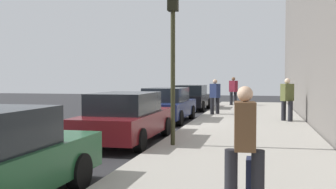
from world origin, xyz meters
TOP-DOWN VIEW (x-y plane):
  - ground_plane at (0.00, 0.00)m, footprint 56.00×56.00m
  - sidewalk at (0.00, -3.30)m, footprint 28.00×4.60m
  - lane_stripe_centre at (0.00, 3.20)m, footprint 28.00×0.14m
  - parked_car_maroon at (-4.52, 0.13)m, footprint 4.74×1.92m
  - parked_car_navy at (1.21, 0.23)m, footprint 4.53×1.92m
  - parked_car_black at (7.72, 0.25)m, footprint 4.16×1.93m
  - pedestrian_burgundy_coat at (10.68, -2.06)m, footprint 0.55×0.59m
  - pedestrian_navy_coat at (3.82, -1.59)m, footprint 0.52×0.55m
  - pedestrian_brown_coat at (-10.09, -3.54)m, footprint 0.48×0.56m
  - pedestrian_olive_coat at (1.36, -4.87)m, footprint 0.54×0.56m
  - traffic_light_pole at (-5.41, -1.48)m, footprint 0.35×0.26m
  - rolling_suitcase at (-9.73, -3.66)m, footprint 0.34×0.22m

SIDE VIEW (x-z plane):
  - ground_plane at x=0.00m, z-range 0.00..0.00m
  - lane_stripe_centre at x=0.00m, z-range 0.00..0.01m
  - sidewalk at x=0.00m, z-range 0.00..0.15m
  - rolling_suitcase at x=-9.73m, z-range -0.03..0.94m
  - parked_car_black at x=7.72m, z-range 0.00..1.51m
  - parked_car_navy at x=1.21m, z-range 0.00..1.51m
  - parked_car_maroon at x=-4.52m, z-range 0.00..1.52m
  - pedestrian_brown_coat at x=-10.09m, z-range 0.21..1.89m
  - pedestrian_navy_coat at x=3.82m, z-range 0.21..1.93m
  - pedestrian_olive_coat at x=1.36m, z-range 0.21..1.99m
  - pedestrian_burgundy_coat at x=10.68m, z-range 0.21..2.06m
  - traffic_light_pole at x=-5.41m, z-range 0.91..5.17m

